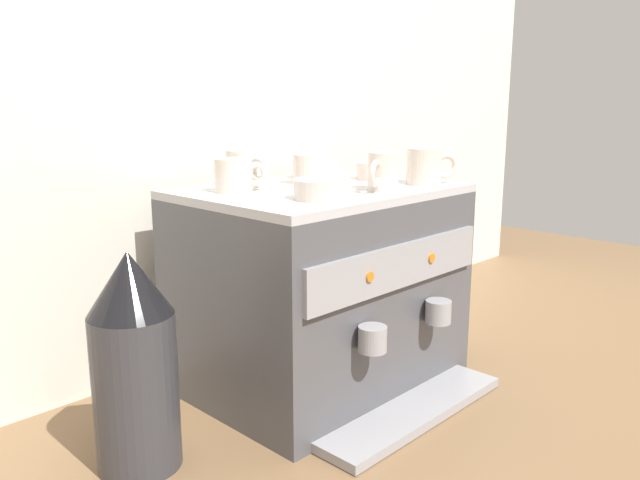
% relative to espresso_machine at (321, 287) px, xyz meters
% --- Properties ---
extents(ground_plane, '(4.00, 4.00, 0.00)m').
position_rel_espresso_machine_xyz_m(ground_plane, '(0.00, 0.00, -0.23)').
color(ground_plane, brown).
extents(tiled_backsplash_wall, '(2.80, 0.03, 1.05)m').
position_rel_espresso_machine_xyz_m(tiled_backsplash_wall, '(0.00, 0.32, 0.30)').
color(tiled_backsplash_wall, silver).
rests_on(tiled_backsplash_wall, ground_plane).
extents(espresso_machine, '(0.59, 0.55, 0.46)m').
position_rel_espresso_machine_xyz_m(espresso_machine, '(0.00, 0.00, 0.00)').
color(espresso_machine, '#4C4C51').
rests_on(espresso_machine, ground_plane).
extents(ceramic_cup_0, '(0.11, 0.08, 0.07)m').
position_rel_espresso_machine_xyz_m(ceramic_cup_0, '(-0.18, 0.08, 0.27)').
color(ceramic_cup_0, beige).
rests_on(ceramic_cup_0, espresso_machine).
extents(ceramic_cup_1, '(0.08, 0.12, 0.08)m').
position_rel_espresso_machine_xyz_m(ceramic_cup_1, '(-0.10, 0.14, 0.27)').
color(ceramic_cup_1, beige).
rests_on(ceramic_cup_1, espresso_machine).
extents(ceramic_cup_2, '(0.11, 0.09, 0.08)m').
position_rel_espresso_machine_xyz_m(ceramic_cup_2, '(0.20, -0.14, 0.27)').
color(ceramic_cup_2, beige).
rests_on(ceramic_cup_2, espresso_machine).
extents(ceramic_cup_3, '(0.11, 0.09, 0.07)m').
position_rel_espresso_machine_xyz_m(ceramic_cup_3, '(0.03, 0.06, 0.26)').
color(ceramic_cup_3, beige).
rests_on(ceramic_cup_3, espresso_machine).
extents(ceramic_cup_4, '(0.11, 0.07, 0.08)m').
position_rel_espresso_machine_xyz_m(ceramic_cup_4, '(0.05, -0.13, 0.27)').
color(ceramic_cup_4, beige).
rests_on(ceramic_cup_4, espresso_machine).
extents(ceramic_bowl_0, '(0.11, 0.11, 0.04)m').
position_rel_espresso_machine_xyz_m(ceramic_bowl_0, '(-0.12, -0.12, 0.25)').
color(ceramic_bowl_0, beige).
rests_on(ceramic_bowl_0, espresso_machine).
extents(ceramic_bowl_1, '(0.09, 0.09, 0.04)m').
position_rel_espresso_machine_xyz_m(ceramic_bowl_1, '(0.19, 0.00, 0.25)').
color(ceramic_bowl_1, beige).
rests_on(ceramic_bowl_1, espresso_machine).
extents(ceramic_bowl_2, '(0.11, 0.11, 0.04)m').
position_rel_espresso_machine_xyz_m(ceramic_bowl_2, '(0.11, 0.13, 0.25)').
color(ceramic_bowl_2, beige).
rests_on(ceramic_bowl_2, espresso_machine).
extents(coffee_grinder, '(0.15, 0.15, 0.40)m').
position_rel_espresso_machine_xyz_m(coffee_grinder, '(-0.49, -0.02, -0.03)').
color(coffee_grinder, '#333338').
rests_on(coffee_grinder, ground_plane).
extents(milk_pitcher, '(0.11, 0.11, 0.11)m').
position_rel_espresso_machine_xyz_m(milk_pitcher, '(0.40, -0.03, -0.17)').
color(milk_pitcher, '#B7B7BC').
rests_on(milk_pitcher, ground_plane).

